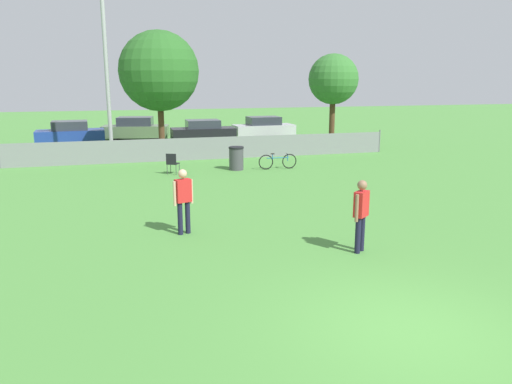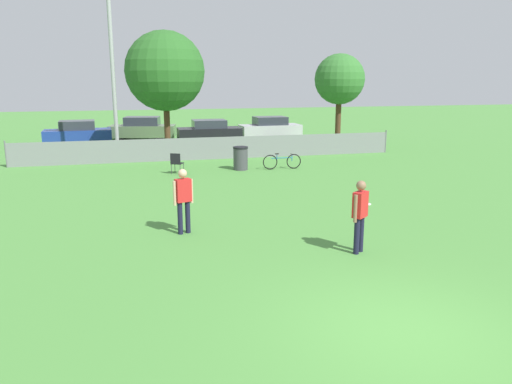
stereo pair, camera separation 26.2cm
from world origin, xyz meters
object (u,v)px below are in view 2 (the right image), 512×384
at_px(folding_chair_sideline, 177,162).
at_px(light_pole, 112,57).
at_px(frisbee_disc, 367,204).
at_px(parked_car_silver, 270,128).
at_px(tree_near_pole, 165,71).
at_px(parked_car_dark, 209,131).
at_px(player_thrower_red, 360,211).
at_px(parked_car_blue, 78,133).
at_px(trash_bin, 241,158).
at_px(tree_far_right, 340,80).
at_px(parked_car_olive, 143,129).
at_px(player_defender_red, 183,196).
at_px(bicycle_sideline, 282,161).

bearing_deg(folding_chair_sideline, light_pole, -38.28).
relative_size(frisbee_disc, folding_chair_sideline, 0.31).
bearing_deg(light_pole, parked_car_silver, 32.03).
xyz_separation_m(tree_near_pole, parked_car_dark, (2.95, 4.21, -3.62)).
xyz_separation_m(player_thrower_red, parked_car_blue, (-7.94, 22.09, -0.29)).
height_order(tree_near_pole, trash_bin, tree_near_pole).
bearing_deg(tree_far_right, parked_car_olive, 148.31).
distance_m(player_defender_red, parked_car_olive, 21.14).
distance_m(player_defender_red, bicycle_sideline, 9.93).
xyz_separation_m(frisbee_disc, parked_car_silver, (2.06, 18.38, 0.67)).
bearing_deg(player_defender_red, frisbee_disc, -3.49).
relative_size(player_thrower_red, parked_car_olive, 0.38).
height_order(trash_bin, parked_car_olive, parked_car_olive).
height_order(frisbee_disc, parked_car_blue, parked_car_blue).
distance_m(folding_chair_sideline, trash_bin, 2.84).
bearing_deg(parked_car_blue, tree_far_right, -22.36).
bearing_deg(tree_near_pole, light_pole, -160.92).
height_order(tree_far_right, folding_chair_sideline, tree_far_right).
bearing_deg(parked_car_blue, player_defender_red, -80.87).
bearing_deg(tree_far_right, folding_chair_sideline, -148.75).
relative_size(parked_car_dark, parked_car_silver, 0.96).
bearing_deg(parked_car_blue, player_thrower_red, -73.23).
xyz_separation_m(parked_car_dark, parked_car_silver, (4.32, 1.07, -0.00)).
bearing_deg(parked_car_dark, tree_far_right, -33.63).
height_order(trash_bin, parked_car_silver, parked_car_silver).
distance_m(player_thrower_red, player_defender_red, 4.48).
height_order(tree_near_pole, parked_car_blue, tree_near_pole).
xyz_separation_m(folding_chair_sideline, bicycle_sideline, (4.64, -0.02, -0.17)).
relative_size(tree_far_right, player_defender_red, 3.13).
bearing_deg(light_pole, frisbee_disc, -57.31).
bearing_deg(player_thrower_red, parked_car_olive, 61.47).
relative_size(player_defender_red, parked_car_olive, 0.38).
xyz_separation_m(tree_near_pole, bicycle_sideline, (4.49, -6.32, -3.96)).
relative_size(tree_far_right, parked_car_blue, 1.33).
bearing_deg(player_thrower_red, folding_chair_sideline, 67.58).
distance_m(player_thrower_red, parked_car_dark, 21.39).
distance_m(parked_car_blue, parked_car_silver, 12.29).
height_order(light_pole, parked_car_dark, light_pole).
height_order(frisbee_disc, bicycle_sideline, bicycle_sideline).
bearing_deg(parked_car_silver, light_pole, -150.22).
relative_size(bicycle_sideline, trash_bin, 1.71).
distance_m(tree_far_right, parked_car_blue, 15.98).
relative_size(frisbee_disc, trash_bin, 0.27).
xyz_separation_m(tree_near_pole, player_thrower_red, (2.93, -17.18, -3.32)).
relative_size(bicycle_sideline, parked_car_silver, 0.42).
bearing_deg(player_defender_red, trash_bin, 49.82).
distance_m(folding_chair_sideline, parked_car_dark, 10.95).
height_order(player_thrower_red, parked_car_blue, player_thrower_red).
height_order(player_thrower_red, frisbee_disc, player_thrower_red).
bearing_deg(player_thrower_red, parked_car_silver, 40.82).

